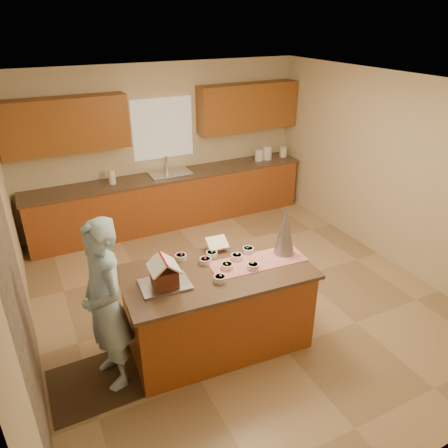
{
  "coord_description": "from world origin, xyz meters",
  "views": [
    {
      "loc": [
        -2.24,
        -4.09,
        3.38
      ],
      "look_at": [
        -0.1,
        0.2,
        1.0
      ],
      "focal_mm": 34.06,
      "sensor_mm": 36.0,
      "label": 1
    }
  ],
  "objects_px": {
    "island_base": "(218,310)",
    "gingerbread_house": "(164,274)",
    "tinsel_tree": "(285,230)",
    "boy": "(105,306)"
  },
  "relations": [
    {
      "from": "gingerbread_house",
      "to": "boy",
      "type": "bearing_deg",
      "value": 178.07
    },
    {
      "from": "island_base",
      "to": "gingerbread_house",
      "type": "height_order",
      "value": "gingerbread_house"
    },
    {
      "from": "tinsel_tree",
      "to": "boy",
      "type": "height_order",
      "value": "boy"
    },
    {
      "from": "island_base",
      "to": "boy",
      "type": "height_order",
      "value": "boy"
    },
    {
      "from": "island_base",
      "to": "gingerbread_house",
      "type": "xyz_separation_m",
      "value": [
        -0.58,
        -0.01,
        0.64
      ]
    },
    {
      "from": "island_base",
      "to": "gingerbread_house",
      "type": "bearing_deg",
      "value": -174.81
    },
    {
      "from": "tinsel_tree",
      "to": "boy",
      "type": "xyz_separation_m",
      "value": [
        -1.99,
        0.01,
        -0.35
      ]
    },
    {
      "from": "island_base",
      "to": "tinsel_tree",
      "type": "xyz_separation_m",
      "value": [
        0.82,
        -0.0,
        0.79
      ]
    },
    {
      "from": "gingerbread_house",
      "to": "tinsel_tree",
      "type": "bearing_deg",
      "value": 0.41
    },
    {
      "from": "tinsel_tree",
      "to": "boy",
      "type": "distance_m",
      "value": 2.02
    }
  ]
}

